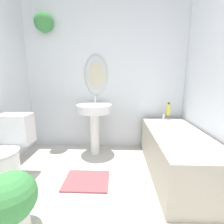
# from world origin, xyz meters

# --- Properties ---
(wall_back) EXTENTS (2.66, 0.28, 2.40)m
(wall_back) POSITION_xyz_m (-0.05, 2.47, 1.24)
(wall_back) COLOR silver
(wall_back) RESTS_ON ground_plane
(toilet) EXTENTS (0.40, 0.59, 0.76)m
(toilet) POSITION_xyz_m (-1.01, 1.37, 0.35)
(toilet) COLOR white
(toilet) RESTS_ON ground_plane
(pedestal_sink) EXTENTS (0.52, 0.52, 0.88)m
(pedestal_sink) POSITION_xyz_m (-0.15, 2.15, 0.62)
(pedestal_sink) COLOR white
(pedestal_sink) RESTS_ON ground_plane
(bathtub) EXTENTS (0.64, 1.48, 0.60)m
(bathtub) POSITION_xyz_m (0.93, 1.66, 0.28)
(bathtub) COLOR #B2A893
(bathtub) RESTS_ON ground_plane
(shampoo_bottle) EXTENTS (0.06, 0.06, 0.19)m
(shampoo_bottle) POSITION_xyz_m (1.00, 2.29, 0.69)
(shampoo_bottle) COLOR gold
(shampoo_bottle) RESTS_ON bathtub
(potted_plant) EXTENTS (0.37, 0.37, 0.50)m
(potted_plant) POSITION_xyz_m (-0.58, 0.79, 0.29)
(potted_plant) COLOR silver
(potted_plant) RESTS_ON ground_plane
(bath_mat) EXTENTS (0.51, 0.40, 0.02)m
(bath_mat) POSITION_xyz_m (-0.15, 1.43, 0.01)
(bath_mat) COLOR #934C51
(bath_mat) RESTS_ON ground_plane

